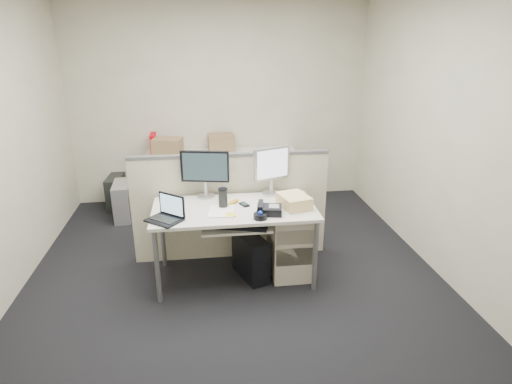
{
  "coord_description": "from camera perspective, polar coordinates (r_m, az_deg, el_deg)",
  "views": [
    {
      "loc": [
        -0.28,
        -3.64,
        2.22
      ],
      "look_at": [
        0.22,
        0.15,
        0.82
      ],
      "focal_mm": 30.0,
      "sensor_mm": 36.0,
      "label": 1
    }
  ],
  "objects": [
    {
      "name": "floor",
      "position": [
        4.28,
        -2.75,
        -11.26
      ],
      "size": [
        4.0,
        4.5,
        0.01
      ],
      "primitive_type": "cube",
      "color": "black",
      "rests_on": "ground"
    },
    {
      "name": "wall_back",
      "position": [
        5.96,
        -4.91,
        11.66
      ],
      "size": [
        4.0,
        0.02,
        2.7
      ],
      "primitive_type": "cube",
      "color": "beige",
      "rests_on": "ground"
    },
    {
      "name": "wall_front",
      "position": [
        1.67,
        3.4,
        -11.48
      ],
      "size": [
        4.0,
        0.02,
        2.7
      ],
      "primitive_type": "cube",
      "color": "beige",
      "rests_on": "ground"
    },
    {
      "name": "wall_right",
      "position": [
        4.39,
        24.14,
        6.91
      ],
      "size": [
        0.02,
        4.5,
        2.7
      ],
      "primitive_type": "cube",
      "color": "beige",
      "rests_on": "ground"
    },
    {
      "name": "desk",
      "position": [
        3.97,
        -2.91,
        -2.99
      ],
      "size": [
        1.5,
        0.75,
        0.73
      ],
      "color": "silver",
      "rests_on": "floor"
    },
    {
      "name": "keyboard_tray",
      "position": [
        3.83,
        -2.67,
        -4.65
      ],
      "size": [
        0.62,
        0.32,
        0.02
      ],
      "primitive_type": "cube",
      "color": "silver",
      "rests_on": "desk"
    },
    {
      "name": "drawer_pedestal",
      "position": [
        4.24,
        4.6,
        -6.56
      ],
      "size": [
        0.4,
        0.55,
        0.65
      ],
      "primitive_type": "cube",
      "color": "#BDB2A2",
      "rests_on": "floor"
    },
    {
      "name": "cubicle_partition",
      "position": [
        4.43,
        -3.37,
        -2.1
      ],
      "size": [
        2.0,
        0.06,
        1.1
      ],
      "primitive_type": "cube",
      "color": "beige",
      "rests_on": "floor"
    },
    {
      "name": "back_counter",
      "position": [
        5.88,
        -4.46,
        1.62
      ],
      "size": [
        2.0,
        0.6,
        0.72
      ],
      "primitive_type": "cube",
      "color": "#BDB2A2",
      "rests_on": "floor"
    },
    {
      "name": "monitor_main",
      "position": [
        4.16,
        -6.79,
        2.36
      ],
      "size": [
        0.49,
        0.27,
        0.47
      ],
      "primitive_type": "cube",
      "rotation": [
        0.0,
        0.0,
        -0.21
      ],
      "color": "black",
      "rests_on": "desk"
    },
    {
      "name": "monitor_small",
      "position": [
        4.21,
        2.08,
        2.77
      ],
      "size": [
        0.43,
        0.32,
        0.47
      ],
      "primitive_type": "cube",
      "rotation": [
        0.0,
        0.0,
        0.37
      ],
      "color": "#B7B7BC",
      "rests_on": "desk"
    },
    {
      "name": "laptop",
      "position": [
        3.71,
        -12.26,
        -2.3
      ],
      "size": [
        0.35,
        0.35,
        0.21
      ],
      "primitive_type": "cube",
      "rotation": [
        0.0,
        0.0,
        -0.7
      ],
      "color": "black",
      "rests_on": "desk"
    },
    {
      "name": "trackball",
      "position": [
        3.7,
        0.57,
        -3.26
      ],
      "size": [
        0.14,
        0.14,
        0.05
      ],
      "primitive_type": "cylinder",
      "rotation": [
        0.0,
        0.0,
        -0.23
      ],
      "color": "black",
      "rests_on": "desk"
    },
    {
      "name": "desk_phone",
      "position": [
        3.8,
        1.81,
        -2.42
      ],
      "size": [
        0.25,
        0.22,
        0.07
      ],
      "primitive_type": "cube",
      "rotation": [
        0.0,
        0.0,
        -0.18
      ],
      "color": "black",
      "rests_on": "desk"
    },
    {
      "name": "paper_stack",
      "position": [
        3.86,
        -4.6,
        -2.56
      ],
      "size": [
        0.26,
        0.32,
        0.01
      ],
      "primitive_type": "cube",
      "rotation": [
        0.0,
        0.0,
        -0.14
      ],
      "color": "white",
      "rests_on": "desk"
    },
    {
      "name": "sticky_pad",
      "position": [
        3.78,
        -3.45,
        -3.08
      ],
      "size": [
        0.09,
        0.09,
        0.01
      ],
      "primitive_type": "cube",
      "rotation": [
        0.0,
        0.0,
        0.05
      ],
      "color": "yellow",
      "rests_on": "desk"
    },
    {
      "name": "travel_mug",
      "position": [
        3.93,
        -4.43,
        -0.89
      ],
      "size": [
        0.1,
        0.1,
        0.17
      ],
      "primitive_type": "cylinder",
      "rotation": [
        0.0,
        0.0,
        -0.23
      ],
      "color": "black",
      "rests_on": "desk"
    },
    {
      "name": "banana",
      "position": [
        4.03,
        -3.05,
        -1.33
      ],
      "size": [
        0.14,
        0.15,
        0.04
      ],
      "primitive_type": "ellipsoid",
      "rotation": [
        0.0,
        0.0,
        0.84
      ],
      "color": "gold",
      "rests_on": "desk"
    },
    {
      "name": "cellphone",
      "position": [
        4.0,
        -1.56,
        -1.68
      ],
      "size": [
        0.1,
        0.12,
        0.01
      ],
      "primitive_type": "cube",
      "rotation": [
        0.0,
        0.0,
        0.41
      ],
      "color": "black",
      "rests_on": "desk"
    },
    {
      "name": "manila_folders",
      "position": [
        3.96,
        5.08,
        -1.21
      ],
      "size": [
        0.31,
        0.36,
        0.11
      ],
      "primitive_type": "cube",
      "rotation": [
        0.0,
        0.0,
        0.26
      ],
      "color": "#E8D77F",
      "rests_on": "desk"
    },
    {
      "name": "keyboard",
      "position": [
        3.78,
        -1.86,
        -4.54
      ],
      "size": [
        0.48,
        0.28,
        0.03
      ],
      "primitive_type": "cube",
      "rotation": [
        0.0,
        0.0,
        -0.28
      ],
      "color": "black",
      "rests_on": "keyboard_tray"
    },
    {
      "name": "pc_tower_desk",
      "position": [
        4.18,
        -0.75,
        -8.58
      ],
      "size": [
        0.33,
        0.5,
        0.43
      ],
      "primitive_type": "cube",
      "rotation": [
        0.0,
        0.0,
        0.35
      ],
      "color": "black",
      "rests_on": "floor"
    },
    {
      "name": "pc_tower_spare_dark",
      "position": [
        6.13,
        -18.14,
        0.01
      ],
      "size": [
        0.21,
        0.48,
        0.44
      ],
      "primitive_type": "cube",
      "rotation": [
        0.0,
        0.0,
        -0.06
      ],
      "color": "black",
      "rests_on": "floor"
    },
    {
      "name": "pc_tower_spare_silver",
      "position": [
        5.73,
        -17.34,
        -1.13
      ],
      "size": [
        0.23,
        0.51,
        0.47
      ],
      "primitive_type": "cube",
      "rotation": [
        0.0,
        0.0,
        0.06
      ],
      "color": "#B7B7BC",
      "rests_on": "floor"
    },
    {
      "name": "cardboard_box_left",
      "position": [
        5.64,
        -11.67,
        5.68
      ],
      "size": [
        0.4,
        0.33,
        0.27
      ],
      "primitive_type": "cube",
      "rotation": [
        0.0,
        0.0,
        -0.19
      ],
      "color": "#88664D",
      "rests_on": "back_counter"
    },
    {
      "name": "cardboard_box_right",
      "position": [
        5.86,
        -4.66,
        6.49
      ],
      "size": [
        0.36,
        0.29,
        0.25
      ],
      "primitive_type": "cube",
      "rotation": [
        0.0,
        0.0,
        0.05
      ],
      "color": "#88664D",
      "rests_on": "back_counter"
    },
    {
      "name": "red_binder",
      "position": [
        5.87,
        -13.51,
        6.18
      ],
      "size": [
        0.08,
        0.31,
        0.28
      ],
      "primitive_type": "cube",
      "rotation": [
        0.0,
        0.0,
        0.04
      ],
      "color": "#BE000C",
      "rests_on": "back_counter"
    }
  ]
}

